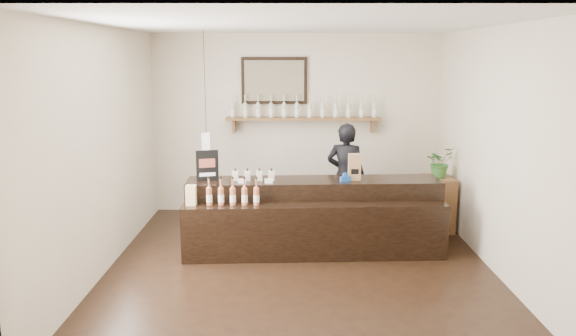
{
  "coord_description": "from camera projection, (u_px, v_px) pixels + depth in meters",
  "views": [
    {
      "loc": [
        -0.13,
        -6.31,
        2.47
      ],
      "look_at": [
        -0.14,
        0.7,
        1.06
      ],
      "focal_mm": 35.0,
      "sensor_mm": 36.0,
      "label": 1
    }
  ],
  "objects": [
    {
      "name": "tape_dispenser",
      "position": [
        345.0,
        178.0,
        7.07
      ],
      "size": [
        0.14,
        0.09,
        0.11
      ],
      "color": "#1850AA",
      "rests_on": "counter"
    },
    {
      "name": "paper_bag",
      "position": [
        354.0,
        167.0,
        7.13
      ],
      "size": [
        0.16,
        0.12,
        0.34
      ],
      "color": "#A37A4E",
      "rests_on": "counter"
    },
    {
      "name": "counter",
      "position": [
        313.0,
        218.0,
        7.16
      ],
      "size": [
        3.26,
        0.99,
        1.06
      ],
      "color": "black",
      "rests_on": "ground"
    },
    {
      "name": "room_shell",
      "position": [
        300.0,
        124.0,
        6.33
      ],
      "size": [
        5.0,
        5.0,
        5.0
      ],
      "color": "beige",
      "rests_on": "ground"
    },
    {
      "name": "promo_sign",
      "position": [
        207.0,
        166.0,
        7.07
      ],
      "size": [
        0.28,
        0.09,
        0.39
      ],
      "color": "black",
      "rests_on": "counter"
    },
    {
      "name": "back_wall_decor",
      "position": [
        287.0,
        102.0,
        8.65
      ],
      "size": [
        2.66,
        0.96,
        1.69
      ],
      "color": "brown",
      "rests_on": "ground"
    },
    {
      "name": "ground",
      "position": [
        299.0,
        266.0,
        6.67
      ],
      "size": [
        5.0,
        5.0,
        0.0
      ],
      "primitive_type": "plane",
      "color": "black",
      "rests_on": "ground"
    },
    {
      "name": "potted_plant",
      "position": [
        440.0,
        162.0,
        7.89
      ],
      "size": [
        0.51,
        0.5,
        0.43
      ],
      "primitive_type": "imported",
      "rotation": [
        0.0,
        0.0,
        0.59
      ],
      "color": "#356F2C",
      "rests_on": "side_cabinet"
    },
    {
      "name": "shopkeeper",
      "position": [
        346.0,
        169.0,
        8.02
      ],
      "size": [
        0.73,
        0.6,
        1.73
      ],
      "primitive_type": "imported",
      "rotation": [
        0.0,
        0.0,
        2.81
      ],
      "color": "black",
      "rests_on": "ground"
    },
    {
      "name": "side_cabinet",
      "position": [
        437.0,
        204.0,
        8.01
      ],
      "size": [
        0.41,
        0.55,
        0.77
      ],
      "color": "brown",
      "rests_on": "ground"
    }
  ]
}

